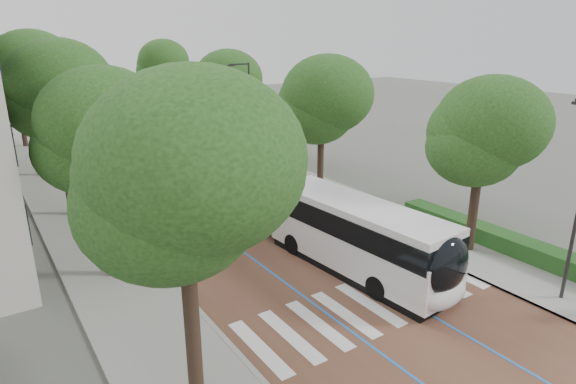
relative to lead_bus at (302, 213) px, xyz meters
The scene contains 19 objects.
ground 7.65m from the lead_bus, 100.92° to the right, with size 160.00×160.00×0.00m, color #51544C.
road 32.73m from the lead_bus, 92.48° to the left, with size 11.00×140.00×0.02m, color brown.
sidewalk_left 33.89m from the lead_bus, 105.27° to the left, with size 4.00×140.00×0.12m, color gray.
sidewalk_right 33.26m from the lead_bus, 79.45° to the left, with size 4.00×140.00×0.12m, color gray.
kerb_left 33.44m from the lead_bus, 102.13° to the left, with size 0.20×140.00×0.14m, color gray.
kerb_right 32.96m from the lead_bus, 82.70° to the left, with size 0.20×140.00×0.14m, color gray.
zebra_crossing 6.65m from the lead_bus, 100.86° to the right, with size 10.55×3.60×0.01m.
lane_line_left 32.84m from the lead_bus, 95.28° to the left, with size 0.12×126.00×0.01m, color blue.
lane_line_right 32.70m from the lead_bus, 89.68° to the left, with size 0.12×126.00×0.01m, color blue.
hedge 10.68m from the lead_bus, 43.70° to the right, with size 1.20×14.00×0.80m, color #1D4718.
streetlight_far 15.88m from the lead_bus, 70.46° to the left, with size 1.82×0.20×8.00m.
lamp_post_left 7.95m from the lead_bus, behind, with size 0.14×0.14×8.00m, color #2A292C.
trees_left 20.86m from the lead_bus, 116.24° to the left, with size 5.92×60.48×9.95m.
trees_right 17.86m from the lead_bus, 68.72° to the left, with size 6.03×47.41×9.17m.
lead_bus is the anchor object (origin of this frame).
bus_queued_0 16.47m from the lead_bus, 87.87° to the left, with size 2.86×12.46×3.20m.
bus_queued_1 29.45m from the lead_bus, 87.74° to the left, with size 3.28×12.53×3.20m.
bus_queued_2 42.30m from the lead_bus, 89.40° to the left, with size 2.63×12.42×3.20m.
bus_queued_3 54.78m from the lead_bus, 89.54° to the left, with size 2.63×12.42×3.20m.
Camera 1 is at (-11.68, -11.01, 10.06)m, focal length 30.00 mm.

